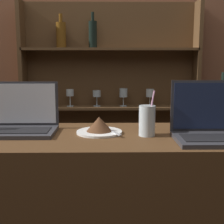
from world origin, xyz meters
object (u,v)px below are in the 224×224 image
object	(u,v)px
water_glass	(147,121)
wine_bottle_dark	(222,106)
cake_plate	(99,127)
laptop_far	(212,127)
laptop_near	(21,121)

from	to	relation	value
water_glass	wine_bottle_dark	bearing A→B (deg)	26.85
cake_plate	laptop_far	bearing A→B (deg)	-13.43
laptop_near	water_glass	bearing A→B (deg)	-7.88
wine_bottle_dark	cake_plate	bearing A→B (deg)	-165.94
laptop_near	wine_bottle_dark	size ratio (longest dim) A/B	1.21
cake_plate	water_glass	size ratio (longest dim) A/B	1.04
laptop_near	laptop_far	bearing A→B (deg)	-9.63
laptop_far	cake_plate	distance (m)	0.50
water_glass	wine_bottle_dark	xyz separation A→B (m)	(0.41, 0.21, 0.04)
cake_plate	wine_bottle_dark	xyz separation A→B (m)	(0.62, 0.16, 0.07)
cake_plate	laptop_near	bearing A→B (deg)	175.50
cake_plate	wine_bottle_dark	bearing A→B (deg)	14.06
laptop_far	cake_plate	xyz separation A→B (m)	(-0.48, 0.12, -0.02)
cake_plate	wine_bottle_dark	size ratio (longest dim) A/B	0.77
laptop_far	water_glass	distance (m)	0.28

